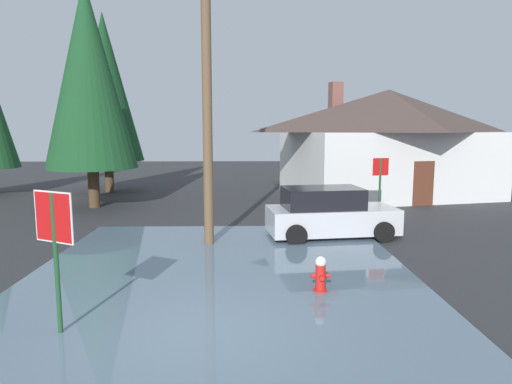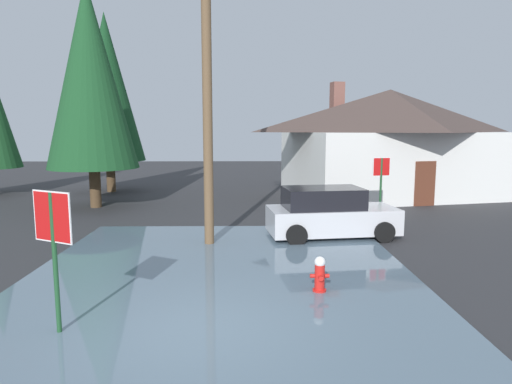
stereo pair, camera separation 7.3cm
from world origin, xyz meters
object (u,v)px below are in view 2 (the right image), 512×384
utility_pole (207,80)px  stop_sign_far (381,177)px  house (388,141)px  stop_sign_near (53,232)px  fire_hydrant (320,276)px  parked_car (329,214)px  pine_tree_tall_left (107,88)px  pine_tree_mid_left (90,76)px

utility_pole → stop_sign_far: 7.51m
stop_sign_far → house: house is taller
stop_sign_near → utility_pole: 6.90m
stop_sign_near → fire_hydrant: size_ratio=3.05×
stop_sign_near → house: 18.88m
parked_car → pine_tree_tall_left: (-10.08, 10.62, 4.80)m
fire_hydrant → parked_car: (1.07, 4.93, 0.37)m
fire_hydrant → utility_pole: bearing=123.4°
stop_sign_near → pine_tree_mid_left: size_ratio=0.26×
utility_pole → parked_car: 5.57m
fire_hydrant → pine_tree_mid_left: size_ratio=0.08×
parked_car → pine_tree_mid_left: 11.93m
utility_pole → stop_sign_far: size_ratio=3.87×
stop_sign_near → fire_hydrant: 5.20m
parked_car → fire_hydrant: bearing=-102.2°
pine_tree_tall_left → pine_tree_mid_left: size_ratio=0.98×
stop_sign_far → pine_tree_tall_left: pine_tree_tall_left is taller
pine_tree_tall_left → utility_pole: bearing=-61.1°
stop_sign_near → pine_tree_tall_left: size_ratio=0.26×
pine_tree_mid_left → fire_hydrant: bearing=-52.3°
fire_hydrant → stop_sign_near: bearing=-158.5°
pine_tree_tall_left → pine_tree_mid_left: bearing=-80.7°
stop_sign_near → utility_pole: (2.01, 5.86, 3.04)m
stop_sign_far → house: bearing=71.2°
stop_sign_near → utility_pole: bearing=71.0°
house → pine_tree_tall_left: (-14.65, 1.59, 2.77)m
house → pine_tree_mid_left: size_ratio=1.19×
fire_hydrant → house: house is taller
stop_sign_far → utility_pole: bearing=-151.6°
pine_tree_tall_left → fire_hydrant: bearing=-59.9°
stop_sign_far → stop_sign_near: bearing=-131.4°
pine_tree_mid_left → stop_sign_near: bearing=-74.1°
stop_sign_near → pine_tree_mid_left: 13.51m
stop_sign_far → pine_tree_mid_left: bearing=163.9°
stop_sign_near → parked_car: 8.93m
fire_hydrant → house: (5.64, 13.95, 2.39)m
parked_car → utility_pole: bearing=-166.4°
pine_tree_mid_left → stop_sign_far: bearing=-16.1°
pine_tree_mid_left → house: bearing=13.6°
fire_hydrant → stop_sign_far: bearing=65.2°
pine_tree_tall_left → pine_tree_mid_left: pine_tree_mid_left is taller
stop_sign_near → stop_sign_far: bearing=48.6°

